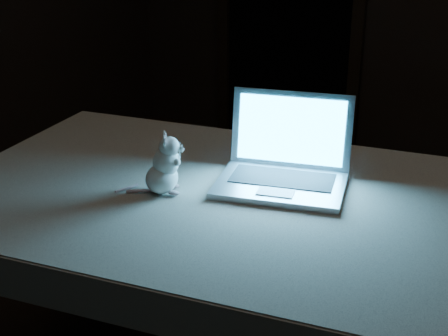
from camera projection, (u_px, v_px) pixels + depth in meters
The scene contains 4 objects.
table at pixel (216, 307), 2.07m from camera, with size 1.48×0.95×0.80m, color black, non-canonical shape.
tablecloth at pixel (193, 199), 1.99m from camera, with size 1.60×1.07×0.11m, color beige, non-canonical shape.
laptop at pixel (282, 148), 1.88m from camera, with size 0.38×0.33×0.26m, color #BAB9BE, non-canonical shape.
plush_mouse at pixel (161, 164), 1.87m from camera, with size 0.13×0.13×0.18m, color white, non-canonical shape.
Camera 1 is at (0.60, -1.62, 1.60)m, focal length 52.00 mm.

